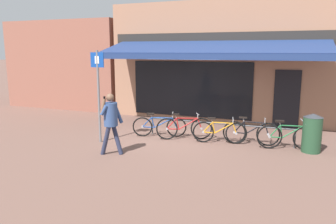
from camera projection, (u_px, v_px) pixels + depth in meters
The scene contains 12 objects.
ground_plane at pixel (177, 135), 10.99m from camera, with size 160.00×160.00×0.00m, color brown.
shop_front at pixel (223, 61), 13.88m from camera, with size 8.87×4.98×4.67m.
neighbour_building at pixel (81, 64), 17.13m from camera, with size 6.02×4.00×4.16m.
bike_rack_rail at pixel (218, 125), 10.16m from camera, with size 4.58×0.04×0.57m.
bicycle_blue at pixel (159, 126), 10.64m from camera, with size 1.70×0.68×0.81m.
bicycle_red at pixel (184, 128), 10.36m from camera, with size 1.67×0.86×0.84m.
bicycle_orange at pixel (219, 132), 9.92m from camera, with size 1.61×0.54×0.79m.
bicycle_black at pixel (251, 132), 9.79m from camera, with size 1.68×0.54×0.85m.
bicycle_green at pixel (287, 136), 9.27m from camera, with size 1.68×0.59×0.87m.
pedestrian_adult at pixel (111, 117), 8.72m from camera, with size 0.59×0.60×1.68m.
litter_bin at pixel (312, 133), 9.01m from camera, with size 0.52×0.52×1.09m.
parking_sign at pixel (98, 88), 9.79m from camera, with size 0.44×0.07×2.79m.
Camera 1 is at (3.59, -10.03, 2.78)m, focal length 35.00 mm.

